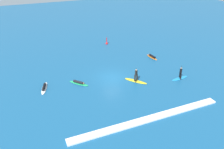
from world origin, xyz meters
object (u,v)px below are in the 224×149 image
surfer_on_green_board (79,83)px  marker_buoy (107,43)px  surfer_on_orange_board (152,57)px  surfer_on_yellow_board (136,79)px  surfer_on_blue_board (180,76)px  surfer_on_white_board (44,88)px

surfer_on_green_board → marker_buoy: size_ratio=1.89×
surfer_on_orange_board → surfer_on_yellow_board: 8.77m
surfer_on_orange_board → marker_buoy: size_ratio=1.89×
marker_buoy → surfer_on_blue_board: bearing=-75.5°
surfer_on_orange_board → surfer_on_blue_board: bearing=172.1°
surfer_on_green_board → marker_buoy: (9.07, 12.56, 0.08)m
surfer_on_white_board → surfer_on_orange_board: size_ratio=1.18×
marker_buoy → surfer_on_yellow_board: bearing=-96.5°
surfer_on_white_board → surfer_on_blue_board: (17.85, -4.67, 0.28)m
surfer_on_green_board → surfer_on_orange_board: (13.70, 3.63, 0.02)m
surfer_on_orange_board → marker_buoy: 10.06m
surfer_on_white_board → surfer_on_blue_board: size_ratio=1.12×
surfer_on_blue_board → surfer_on_white_board: bearing=-22.1°
surfer_on_blue_board → surfer_on_yellow_board: surfer_on_yellow_board is taller
surfer_on_green_board → surfer_on_blue_board: (13.40, -4.15, 0.28)m
surfer_on_yellow_board → surfer_on_blue_board: bearing=35.4°
surfer_on_orange_board → surfer_on_yellow_board: bearing=128.1°
surfer_on_green_board → marker_buoy: bearing=103.2°
surfer_on_white_board → surfer_on_blue_board: 18.45m
surfer_on_blue_board → marker_buoy: surfer_on_blue_board is taller
surfer_on_yellow_board → marker_buoy: bearing=134.8°
surfer_on_white_board → surfer_on_yellow_board: 12.18m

